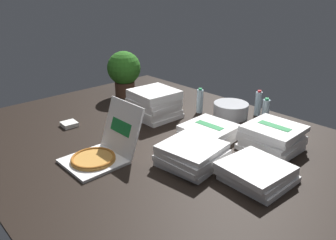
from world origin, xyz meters
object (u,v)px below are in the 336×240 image
object	(u,v)px
pizza_stack_center_near	(272,138)
pizza_stack_center_far	(257,173)
potted_plant	(124,71)
pizza_stack_left_mid	(209,132)
ice_bucket	(231,110)
napkin_pile	(69,124)
water_bottle_2	(265,112)
water_bottle_0	(200,101)
pizza_stack_left_far	(192,155)
water_bottle_1	(258,103)
open_pizza_box	(101,151)
pizza_stack_right_far	(155,104)

from	to	relation	value
pizza_stack_center_near	pizza_stack_center_far	distance (m)	0.46
potted_plant	pizza_stack_left_mid	bearing A→B (deg)	-7.07
ice_bucket	napkin_pile	bearing A→B (deg)	-124.17
water_bottle_2	potted_plant	bearing A→B (deg)	-164.50
pizza_stack_center_far	water_bottle_0	size ratio (longest dim) A/B	1.70
pizza_stack_left_mid	pizza_stack_left_far	xyz separation A→B (m)	(0.18, -0.39, 0.02)
water_bottle_1	open_pizza_box	bearing A→B (deg)	-99.81
potted_plant	pizza_stack_center_far	bearing A→B (deg)	-12.05
pizza_stack_right_far	water_bottle_2	bearing A→B (deg)	37.30
pizza_stack_left_far	ice_bucket	distance (m)	0.95
pizza_stack_left_far	water_bottle_0	world-z (taller)	water_bottle_0
pizza_stack_right_far	water_bottle_1	bearing A→B (deg)	50.33
potted_plant	napkin_pile	xyz separation A→B (m)	(0.35, -0.84, -0.25)
ice_bucket	napkin_pile	size ratio (longest dim) A/B	2.56
water_bottle_1	pizza_stack_center_near	bearing A→B (deg)	-49.23
water_bottle_2	potted_plant	world-z (taller)	potted_plant
open_pizza_box	pizza_stack_center_near	world-z (taller)	open_pizza_box
ice_bucket	water_bottle_2	size ratio (longest dim) A/B	1.32
water_bottle_1	water_bottle_2	distance (m)	0.22
pizza_stack_right_far	pizza_stack_center_near	size ratio (longest dim) A/B	0.99
pizza_stack_left_mid	pizza_stack_center_far	xyz separation A→B (m)	(0.58, -0.24, -0.00)
water_bottle_1	potted_plant	distance (m)	1.41
ice_bucket	napkin_pile	world-z (taller)	ice_bucket
pizza_stack_left_far	pizza_stack_left_mid	bearing A→B (deg)	114.53
pizza_stack_right_far	water_bottle_2	distance (m)	0.96
pizza_stack_center_near	napkin_pile	world-z (taller)	pizza_stack_center_near
ice_bucket	water_bottle_2	bearing A→B (deg)	12.60
pizza_stack_center_near	pizza_stack_right_far	bearing A→B (deg)	-168.74
ice_bucket	potted_plant	xyz separation A→B (m)	(-1.15, -0.33, 0.21)
pizza_stack_right_far	water_bottle_1	distance (m)	0.94
pizza_stack_center_far	water_bottle_0	world-z (taller)	water_bottle_0
potted_plant	open_pizza_box	bearing A→B (deg)	-42.60
napkin_pile	pizza_stack_center_near	bearing A→B (deg)	32.10
open_pizza_box	water_bottle_0	distance (m)	1.17
pizza_stack_left_far	pizza_stack_center_far	xyz separation A→B (m)	(0.40, 0.15, -0.02)
pizza_stack_left_far	pizza_stack_center_far	bearing A→B (deg)	19.97
ice_bucket	water_bottle_0	bearing A→B (deg)	-154.86
pizza_stack_right_far	pizza_stack_center_near	distance (m)	1.07
open_pizza_box	ice_bucket	xyz separation A→B (m)	(0.11, 1.28, -0.00)
pizza_stack_center_far	water_bottle_0	bearing A→B (deg)	148.67
napkin_pile	pizza_stack_center_far	bearing A→B (deg)	15.69
water_bottle_0	pizza_stack_center_near	bearing A→B (deg)	-11.95
pizza_stack_right_far	water_bottle_0	world-z (taller)	pizza_stack_right_far
open_pizza_box	pizza_stack_center_near	bearing A→B (deg)	54.34
potted_plant	water_bottle_0	bearing A→B (deg)	13.42
pizza_stack_center_near	water_bottle_1	bearing A→B (deg)	130.77
pizza_stack_left_far	water_bottle_0	bearing A→B (deg)	128.69
water_bottle_1	napkin_pile	world-z (taller)	water_bottle_1
pizza_stack_center_far	water_bottle_0	xyz separation A→B (m)	(-1.01, 0.62, 0.06)
ice_bucket	water_bottle_1	xyz separation A→B (m)	(0.14, 0.21, 0.05)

